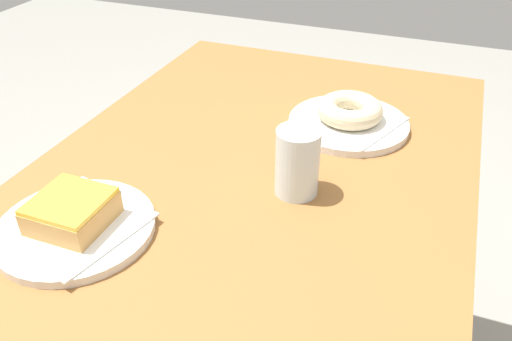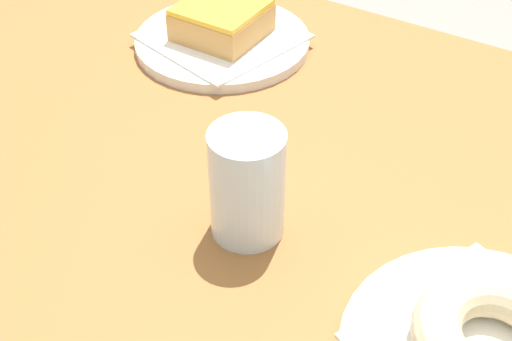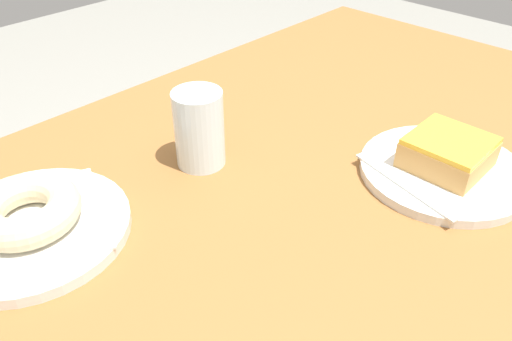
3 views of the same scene
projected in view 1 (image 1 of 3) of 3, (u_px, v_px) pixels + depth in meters
table at (227, 253)px, 0.79m from camera, size 1.20×0.67×0.74m
plate_sugar_ring at (348, 124)px, 0.93m from camera, size 0.21×0.21×0.01m
napkin_sugar_ring at (349, 120)px, 0.92m from camera, size 0.20×0.20×0.00m
donut_sugar_ring at (350, 110)px, 0.91m from camera, size 0.12×0.12×0.04m
plate_glazed_square at (76, 228)px, 0.69m from camera, size 0.21×0.21×0.01m
napkin_glazed_square at (75, 224)px, 0.68m from camera, size 0.19×0.19×0.00m
donut_glazed_square at (72, 211)px, 0.67m from camera, size 0.09×0.09×0.04m
water_glass at (297, 162)px, 0.74m from camera, size 0.06×0.06×0.10m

